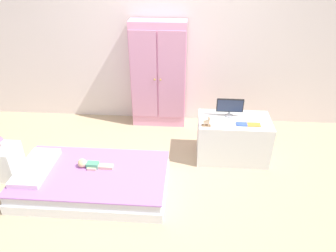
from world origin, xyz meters
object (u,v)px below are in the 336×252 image
(doll, at_px, (89,164))
(tv_stand, at_px, (233,139))
(tv_monitor, at_px, (230,106))
(rocking_horse_toy, at_px, (207,121))
(bed, at_px, (93,181))
(wardrobe, at_px, (159,75))
(book_blue, at_px, (242,124))
(nightstand, at_px, (4,162))
(book_orange, at_px, (254,125))

(doll, height_order, tv_stand, tv_stand)
(tv_stand, distance_m, tv_monitor, 0.42)
(tv_monitor, relative_size, rocking_horse_toy, 2.56)
(doll, distance_m, rocking_horse_toy, 1.40)
(bed, relative_size, wardrobe, 1.07)
(tv_stand, bearing_deg, wardrobe, 140.59)
(doll, relative_size, wardrobe, 0.26)
(tv_stand, xyz_separation_m, book_blue, (0.06, -0.11, 0.27))
(bed, height_order, rocking_horse_toy, rocking_horse_toy)
(doll, height_order, wardrobe, wardrobe)
(doll, distance_m, book_blue, 1.79)
(bed, height_order, book_blue, book_blue)
(bed, relative_size, rocking_horse_toy, 12.90)
(nightstand, relative_size, book_orange, 2.51)
(doll, height_order, nightstand, nightstand)
(wardrobe, bearing_deg, bed, -110.60)
(doll, height_order, tv_monitor, tv_monitor)
(tv_stand, relative_size, book_blue, 6.89)
(tv_stand, height_order, book_orange, book_orange)
(doll, xyz_separation_m, rocking_horse_toy, (1.28, 0.47, 0.33))
(wardrobe, xyz_separation_m, tv_stand, (0.99, -0.82, -0.48))
(nightstand, height_order, tv_monitor, tv_monitor)
(doll, xyz_separation_m, nightstand, (-1.02, 0.08, -0.08))
(nightstand, xyz_separation_m, book_orange, (2.84, 0.45, 0.35))
(tv_stand, height_order, tv_monitor, tv_monitor)
(wardrobe, relative_size, rocking_horse_toy, 12.00)
(nightstand, xyz_separation_m, tv_monitor, (2.57, 0.65, 0.48))
(doll, bearing_deg, rocking_horse_toy, 20.10)
(doll, xyz_separation_m, tv_monitor, (1.56, 0.73, 0.40))
(book_orange, bearing_deg, bed, -160.97)
(wardrobe, height_order, tv_monitor, wardrobe)
(wardrobe, xyz_separation_m, tv_monitor, (0.93, -0.73, -0.08))
(bed, distance_m, doll, 0.18)
(wardrobe, distance_m, tv_monitor, 1.18)
(bed, xyz_separation_m, tv_stand, (1.57, 0.73, 0.15))
(tv_stand, height_order, book_blue, book_blue)
(doll, bearing_deg, tv_stand, 21.56)
(bed, relative_size, tv_monitor, 5.04)
(tv_stand, bearing_deg, book_orange, -29.54)
(bed, bearing_deg, doll, 119.79)
(nightstand, relative_size, tv_monitor, 1.21)
(tv_stand, bearing_deg, nightstand, -167.92)
(doll, relative_size, tv_monitor, 1.22)
(doll, height_order, book_orange, book_orange)
(bed, distance_m, rocking_horse_toy, 1.43)
(wardrobe, bearing_deg, doll, -113.34)
(bed, bearing_deg, book_orange, 19.03)
(bed, xyz_separation_m, book_orange, (1.77, 0.61, 0.43))
(bed, xyz_separation_m, wardrobe, (0.58, 1.54, 0.64))
(doll, distance_m, tv_stand, 1.74)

